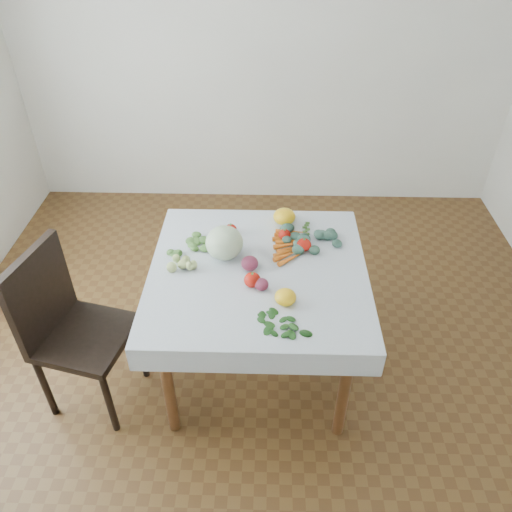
{
  "coord_description": "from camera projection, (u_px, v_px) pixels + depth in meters",
  "views": [
    {
      "loc": [
        0.04,
        -1.99,
        2.4
      ],
      "look_at": [
        -0.01,
        0.03,
        0.82
      ],
      "focal_mm": 35.0,
      "sensor_mm": 36.0,
      "label": 1
    }
  ],
  "objects": [
    {
      "name": "back_wall",
      "position": [
        265.0,
        42.0,
        3.79
      ],
      "size": [
        4.0,
        0.04,
        2.7
      ],
      "primitive_type": "cube",
      "color": "white",
      "rests_on": "ground"
    },
    {
      "name": "tomato_d",
      "position": [
        304.0,
        245.0,
        2.69
      ],
      "size": [
        0.1,
        0.1,
        0.07
      ],
      "primitive_type": "ellipsoid",
      "rotation": [
        0.0,
        0.0,
        -0.38
      ],
      "color": "red",
      "rests_on": "tablecloth"
    },
    {
      "name": "carrot_bunch",
      "position": [
        291.0,
        244.0,
        2.73
      ],
      "size": [
        0.19,
        0.32,
        0.03
      ],
      "color": "#E45519",
      "rests_on": "tablecloth"
    },
    {
      "name": "tomato_a",
      "position": [
        231.0,
        229.0,
        2.81
      ],
      "size": [
        0.08,
        0.08,
        0.06
      ],
      "primitive_type": "ellipsoid",
      "rotation": [
        0.0,
        0.0,
        0.21
      ],
      "color": "red",
      "rests_on": "tablecloth"
    },
    {
      "name": "tomatillo_cluster",
      "position": [
        186.0,
        265.0,
        2.57
      ],
      "size": [
        0.16,
        0.1,
        0.05
      ],
      "color": "#B4C571",
      "rests_on": "tablecloth"
    },
    {
      "name": "tablecloth",
      "position": [
        258.0,
        270.0,
        2.58
      ],
      "size": [
        1.12,
        1.12,
        0.01
      ],
      "primitive_type": "cube",
      "color": "white",
      "rests_on": "table"
    },
    {
      "name": "heirloom_back",
      "position": [
        284.0,
        217.0,
        2.89
      ],
      "size": [
        0.17,
        0.17,
        0.09
      ],
      "primitive_type": "ellipsoid",
      "rotation": [
        0.0,
        0.0,
        0.43
      ],
      "color": "yellow",
      "rests_on": "tablecloth"
    },
    {
      "name": "onion_b",
      "position": [
        261.0,
        284.0,
        2.44
      ],
      "size": [
        0.09,
        0.09,
        0.06
      ],
      "primitive_type": "ellipsoid",
      "rotation": [
        0.0,
        0.0,
        -0.32
      ],
      "color": "#5D1A35",
      "rests_on": "tablecloth"
    },
    {
      "name": "ground",
      "position": [
        258.0,
        364.0,
        3.05
      ],
      "size": [
        4.0,
        4.0,
        0.0
      ],
      "primitive_type": "plane",
      "color": "brown"
    },
    {
      "name": "basil_bunch",
      "position": [
        285.0,
        323.0,
        2.27
      ],
      "size": [
        0.21,
        0.18,
        0.01
      ],
      "color": "#1E4716",
      "rests_on": "tablecloth"
    },
    {
      "name": "tomato_b",
      "position": [
        284.0,
        235.0,
        2.77
      ],
      "size": [
        0.09,
        0.09,
        0.06
      ],
      "primitive_type": "ellipsoid",
      "rotation": [
        0.0,
        0.0,
        -0.38
      ],
      "color": "red",
      "rests_on": "tablecloth"
    },
    {
      "name": "cabbage",
      "position": [
        224.0,
        243.0,
        2.61
      ],
      "size": [
        0.23,
        0.23,
        0.18
      ],
      "primitive_type": "ellipsoid",
      "rotation": [
        0.0,
        0.0,
        0.15
      ],
      "color": "beige",
      "rests_on": "tablecloth"
    },
    {
      "name": "tomato_c",
      "position": [
        252.0,
        280.0,
        2.46
      ],
      "size": [
        0.09,
        0.09,
        0.07
      ],
      "primitive_type": "ellipsoid",
      "rotation": [
        0.0,
        0.0,
        0.02
      ],
      "color": "red",
      "rests_on": "tablecloth"
    },
    {
      "name": "heirloom_front",
      "position": [
        285.0,
        297.0,
        2.36
      ],
      "size": [
        0.13,
        0.13,
        0.07
      ],
      "primitive_type": "ellipsoid",
      "rotation": [
        0.0,
        0.0,
        0.26
      ],
      "color": "yellow",
      "rests_on": "tablecloth"
    },
    {
      "name": "dill_bunch",
      "position": [
        191.0,
        244.0,
        2.74
      ],
      "size": [
        0.22,
        0.21,
        0.02
      ],
      "color": "#4B7C38",
      "rests_on": "tablecloth"
    },
    {
      "name": "table",
      "position": [
        258.0,
        284.0,
        2.65
      ],
      "size": [
        1.0,
        1.0,
        0.75
      ],
      "color": "brown",
      "rests_on": "ground"
    },
    {
      "name": "onion_a",
      "position": [
        250.0,
        263.0,
        2.56
      ],
      "size": [
        0.1,
        0.1,
        0.08
      ],
      "primitive_type": "ellipsoid",
      "rotation": [
        0.0,
        0.0,
        -0.17
      ],
      "color": "#5D1A35",
      "rests_on": "tablecloth"
    },
    {
      "name": "chair",
      "position": [
        67.0,
        322.0,
        2.56
      ],
      "size": [
        0.53,
        0.53,
        0.97
      ],
      "color": "black",
      "rests_on": "ground"
    },
    {
      "name": "kale_bunch",
      "position": [
        310.0,
        239.0,
        2.76
      ],
      "size": [
        0.31,
        0.27,
        0.04
      ],
      "color": "#395E4E",
      "rests_on": "tablecloth"
    }
  ]
}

